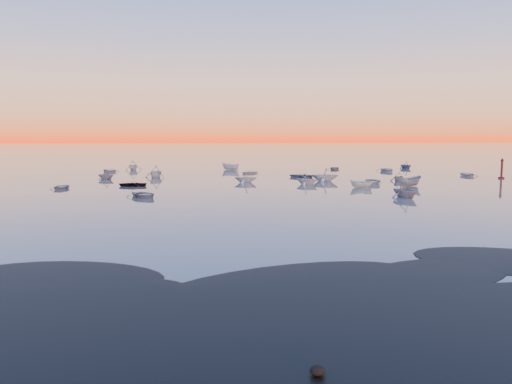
{
  "coord_description": "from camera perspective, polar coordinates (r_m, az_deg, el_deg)",
  "views": [
    {
      "loc": [
        -8.0,
        -25.26,
        7.29
      ],
      "look_at": [
        -1.87,
        28.0,
        1.09
      ],
      "focal_mm": 35.0,
      "sensor_mm": 36.0,
      "label": 1
    }
  ],
  "objects": [
    {
      "name": "boat_near_left",
      "position": [
        59.49,
        -12.68,
        -0.6
      ],
      "size": [
        4.61,
        3.79,
        1.08
      ],
      "primitive_type": "imported",
      "rotation": [
        0.0,
        0.0,
        0.55
      ],
      "color": "slate",
      "rests_on": "ground"
    },
    {
      "name": "moored_fleet",
      "position": [
        79.01,
        -0.73,
        1.3
      ],
      "size": [
        124.0,
        58.0,
        1.2
      ],
      "primitive_type": null,
      "color": "silver",
      "rests_on": "ground"
    },
    {
      "name": "ground",
      "position": [
        125.73,
        -2.91,
        3.27
      ],
      "size": [
        600.0,
        600.0,
        0.0
      ],
      "primitive_type": "plane",
      "color": "#6E625B",
      "rests_on": "ground"
    },
    {
      "name": "boat_near_center",
      "position": [
        73.4,
        17.13,
        0.6
      ],
      "size": [
        3.21,
        4.52,
        1.44
      ],
      "primitive_type": "imported",
      "rotation": [
        0.0,
        0.0,
        1.96
      ],
      "color": "slate",
      "rests_on": "ground"
    },
    {
      "name": "mud_lobes",
      "position": [
        26.56,
        11.38,
        -9.44
      ],
      "size": [
        140.0,
        6.0,
        0.07
      ],
      "primitive_type": null,
      "color": "black",
      "rests_on": "ground"
    },
    {
      "name": "channel_marker",
      "position": [
        92.55,
        26.27,
        2.27
      ],
      "size": [
        1.0,
        1.0,
        3.54
      ],
      "color": "#43110E",
      "rests_on": "ground"
    },
    {
      "name": "boat_near_right",
      "position": [
        60.62,
        16.63,
        -0.59
      ],
      "size": [
        4.24,
        3.15,
        1.35
      ],
      "primitive_type": "imported",
      "rotation": [
        0.0,
        0.0,
        3.56
      ],
      "color": "slate",
      "rests_on": "ground"
    }
  ]
}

